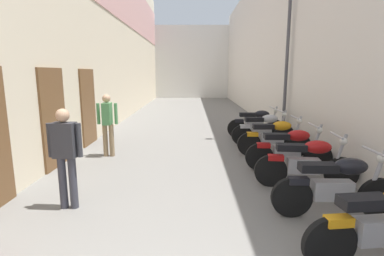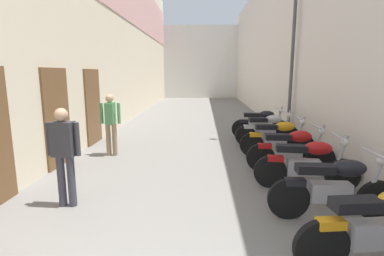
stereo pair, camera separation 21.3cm
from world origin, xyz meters
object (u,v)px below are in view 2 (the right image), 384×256
at_px(motorcycle_third, 335,187).
at_px(pedestrian_mid_alley, 64,150).
at_px(motorcycle_second, 381,227).
at_px(motorcycle_sixth, 277,137).
at_px(pedestrian_further_down, 111,120).
at_px(motorcycle_fourth, 307,163).
at_px(motorcycle_fifth, 291,149).
at_px(street_lamp, 290,44).
at_px(motorcycle_seventh, 268,129).
at_px(motorcycle_eighth, 261,123).

bearing_deg(motorcycle_third, pedestrian_mid_alley, 175.58).
bearing_deg(motorcycle_second, motorcycle_sixth, 90.00).
xyz_separation_m(motorcycle_third, pedestrian_further_down, (-4.21, 3.25, 0.42)).
bearing_deg(pedestrian_further_down, motorcycle_fourth, -26.76).
bearing_deg(pedestrian_mid_alley, motorcycle_second, -19.41).
bearing_deg(motorcycle_fifth, pedestrian_mid_alley, -155.93).
bearing_deg(motorcycle_third, motorcycle_fourth, 90.00).
height_order(motorcycle_second, street_lamp, street_lamp).
bearing_deg(motorcycle_fourth, pedestrian_further_down, 153.24).
bearing_deg(motorcycle_seventh, motorcycle_third, -90.00).
bearing_deg(motorcycle_seventh, motorcycle_eighth, 90.00).
height_order(motorcycle_second, motorcycle_fourth, same).
distance_m(motorcycle_fourth, pedestrian_mid_alley, 4.12).
distance_m(motorcycle_second, motorcycle_eighth, 6.53).
relative_size(motorcycle_third, pedestrian_mid_alley, 1.18).
distance_m(motorcycle_third, motorcycle_seventh, 4.44).
bearing_deg(motorcycle_fourth, motorcycle_sixth, 90.00).
height_order(motorcycle_sixth, motorcycle_eighth, same).
bearing_deg(motorcycle_second, motorcycle_eighth, 90.00).
bearing_deg(pedestrian_mid_alley, pedestrian_further_down, 93.67).
xyz_separation_m(motorcycle_seventh, pedestrian_further_down, (-4.21, -1.19, 0.42)).
distance_m(motorcycle_fourth, motorcycle_sixth, 2.15).
bearing_deg(motorcycle_second, street_lamp, 83.56).
bearing_deg(motorcycle_seventh, pedestrian_mid_alley, -134.21).
relative_size(motorcycle_eighth, pedestrian_further_down, 1.18).
distance_m(motorcycle_second, motorcycle_seventh, 5.55).
height_order(motorcycle_third, street_lamp, street_lamp).
xyz_separation_m(motorcycle_fifth, motorcycle_sixth, (0.00, 1.18, 0.00)).
height_order(motorcycle_fifth, motorcycle_seventh, same).
bearing_deg(pedestrian_mid_alley, motorcycle_eighth, 51.86).
distance_m(motorcycle_fourth, motorcycle_fifth, 0.97).
bearing_deg(pedestrian_further_down, street_lamp, 21.10).
bearing_deg(pedestrian_mid_alley, motorcycle_fifth, 24.07).
xyz_separation_m(motorcycle_fifth, street_lamp, (0.71, 3.04, 2.43)).
xyz_separation_m(motorcycle_third, motorcycle_sixth, (-0.00, 3.28, 0.00)).
distance_m(motorcycle_eighth, pedestrian_further_down, 4.75).
xyz_separation_m(motorcycle_second, pedestrian_further_down, (-4.21, 4.36, 0.42)).
xyz_separation_m(pedestrian_further_down, street_lamp, (4.91, 1.90, 2.02)).
height_order(motorcycle_second, motorcycle_eighth, same).
xyz_separation_m(motorcycle_third, motorcycle_eighth, (-0.00, 5.43, 0.00)).
xyz_separation_m(motorcycle_second, motorcycle_fifth, (0.00, 3.21, 0.00)).
relative_size(motorcycle_seventh, motorcycle_eighth, 1.00).
bearing_deg(street_lamp, motorcycle_third, -97.80).
bearing_deg(motorcycle_seventh, motorcycle_fifth, -90.00).
bearing_deg(motorcycle_seventh, pedestrian_further_down, -164.23).
bearing_deg(motorcycle_sixth, motorcycle_seventh, 90.00).
bearing_deg(motorcycle_seventh, motorcycle_sixth, -90.00).
bearing_deg(motorcycle_second, motorcycle_seventh, 90.00).
distance_m(motorcycle_sixth, street_lamp, 3.15).
xyz_separation_m(motorcycle_fifth, pedestrian_further_down, (-4.21, 1.15, 0.42)).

